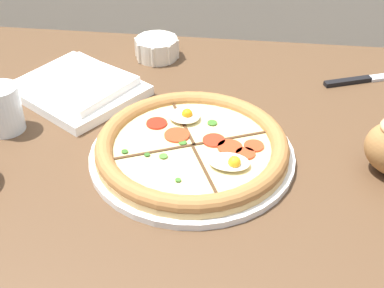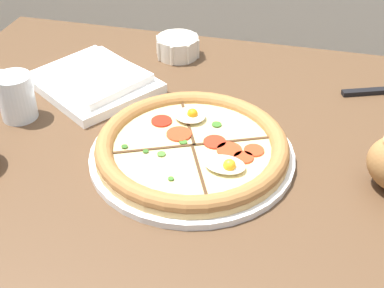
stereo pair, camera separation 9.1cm
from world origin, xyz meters
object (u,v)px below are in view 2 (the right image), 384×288
object	(u,v)px
napkin_folded	(93,81)
water_glass	(17,99)
ramekin_bowl	(178,46)
dining_table	(181,197)
pizza	(192,148)

from	to	relation	value
napkin_folded	water_glass	bearing A→B (deg)	-123.72
ramekin_bowl	water_glass	distance (m)	0.39
dining_table	water_glass	size ratio (longest dim) A/B	12.89
pizza	water_glass	size ratio (longest dim) A/B	3.97
pizza	napkin_folded	distance (m)	0.32
dining_table	napkin_folded	world-z (taller)	napkin_folded
ramekin_bowl	napkin_folded	distance (m)	0.23
napkin_folded	dining_table	bearing A→B (deg)	-36.62
pizza	water_glass	distance (m)	0.36
water_glass	napkin_folded	bearing A→B (deg)	56.28
pizza	napkin_folded	bearing A→B (deg)	144.64
dining_table	napkin_folded	size ratio (longest dim) A/B	3.70
dining_table	water_glass	bearing A→B (deg)	174.02
pizza	dining_table	bearing A→B (deg)	158.87
ramekin_bowl	water_glass	xyz separation A→B (m)	(-0.23, -0.32, 0.01)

